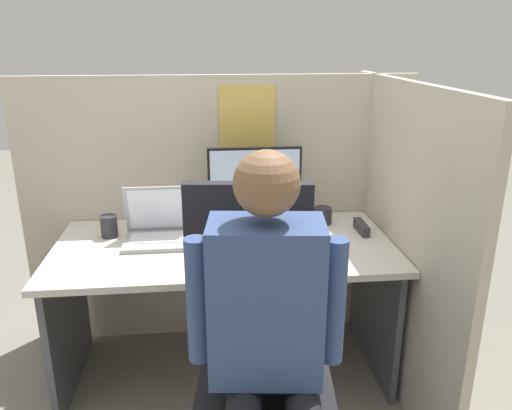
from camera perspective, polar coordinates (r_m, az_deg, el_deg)
name	(u,v)px	position (r m, az deg, el deg)	size (l,w,h in m)	color
cubicle_panel_back	(221,211)	(2.70, -4.00, -0.70)	(2.07, 0.05, 1.44)	#B7AD99
cubicle_panel_right	(399,240)	(2.42, 15.99, -3.86)	(0.04, 1.42, 1.44)	#B7AD99
desk	(225,276)	(2.40, -3.56, -8.06)	(1.57, 0.76, 0.70)	beige
paper_box	(255,221)	(2.53, -0.13, -1.89)	(0.28, 0.21, 0.05)	#236BAD
monitor	(255,182)	(2.47, -0.14, 2.66)	(0.46, 0.17, 0.36)	black
laptop	(160,231)	(2.39, -10.97, -2.88)	(0.32, 0.25, 0.26)	#99999E
mouse	(213,257)	(2.15, -4.98, -6.00)	(0.07, 0.04, 0.03)	gray
stapler	(362,227)	(2.51, 11.97, -2.50)	(0.04, 0.16, 0.05)	#2D2D33
carrot_toy	(208,268)	(2.06, -5.51, -7.15)	(0.04, 0.12, 0.04)	orange
office_chair	(257,356)	(1.77, 0.15, -16.84)	(0.53, 0.59, 1.16)	black
person	(270,336)	(1.53, 1.58, -14.71)	(0.48, 0.43, 1.32)	black
coffee_mug	(323,216)	(2.59, 7.64, -1.20)	(0.09, 0.09, 0.08)	#232328
pen_cup	(109,226)	(2.49, -16.44, -2.34)	(0.08, 0.08, 0.11)	#28282D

